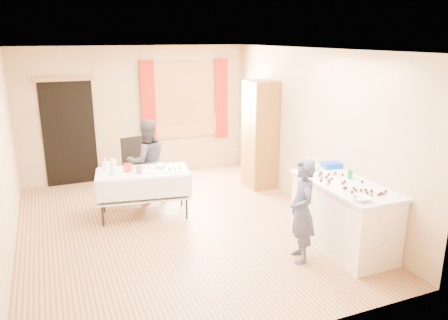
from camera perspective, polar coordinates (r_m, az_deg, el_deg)
name	(u,v)px	position (r m, az deg, el deg)	size (l,w,h in m)	color
floor	(179,228)	(6.69, -5.96, -8.80)	(4.50, 5.50, 0.02)	#9E7047
ceiling	(173,49)	(6.08, -6.68, 14.24)	(4.50, 5.50, 0.02)	white
wall_back	(137,113)	(8.89, -11.35, 6.05)	(4.50, 0.02, 2.60)	tan
wall_front	(267,214)	(3.81, 5.59, -7.01)	(4.50, 0.02, 2.60)	tan
wall_left	(0,160)	(6.06, -27.26, -0.01)	(0.02, 5.50, 2.60)	tan
wall_right	(311,131)	(7.20, 11.26, 3.77)	(0.02, 5.50, 2.60)	tan
window_frame	(185,100)	(9.06, -5.11, 7.76)	(1.32, 0.06, 1.52)	olive
window_pane	(185,101)	(9.05, -5.08, 7.75)	(1.20, 0.02, 1.40)	white
curtain_left	(148,103)	(8.82, -9.89, 7.36)	(0.28, 0.06, 1.65)	maroon
curtain_right	(221,99)	(9.28, -0.37, 8.01)	(0.28, 0.06, 1.65)	maroon
doorway	(69,133)	(8.76, -19.56, 3.30)	(0.95, 0.04, 2.00)	black
door_lintel	(64,79)	(8.59, -20.18, 9.91)	(1.05, 0.06, 0.08)	olive
cabinet	(260,135)	(8.18, 4.75, 3.32)	(0.50, 0.60, 2.00)	brown
counter	(343,215)	(6.13, 15.33, -6.97)	(0.76, 1.59, 0.91)	#F2DFCA
party_table	(144,189)	(7.02, -10.46, -3.76)	(1.53, 0.95, 0.75)	black
chair	(139,178)	(7.98, -11.11, -2.38)	(0.53, 0.53, 1.05)	black
girl	(302,211)	(5.58, 10.16, -6.56)	(0.43, 0.55, 1.34)	#292F4C
woman	(147,161)	(7.56, -9.97, -0.15)	(0.73, 0.58, 1.43)	black
soda_can	(350,174)	(6.15, 16.14, -1.82)	(0.07, 0.07, 0.12)	#0C8430
mixing_bowl	(361,199)	(5.39, 17.47, -4.83)	(0.23, 0.23, 0.05)	white
foam_block	(314,168)	(6.41, 11.70, -0.98)	(0.15, 0.10, 0.08)	white
blue_basket	(333,165)	(6.60, 13.99, -0.63)	(0.30, 0.20, 0.08)	#092CB9
pitcher	(113,168)	(6.80, -14.29, -0.96)	(0.11, 0.11, 0.22)	silver
cup_red	(128,168)	(6.92, -12.44, -0.97)	(0.18, 0.18, 0.12)	red
cup_rainbow	(139,170)	(6.79, -11.02, -1.28)	(0.12, 0.12, 0.11)	red
small_bowl	(161,166)	(7.04, -8.18, -0.74)	(0.23, 0.23, 0.06)	white
pastry_tray	(175,170)	(6.86, -6.46, -1.30)	(0.28, 0.20, 0.02)	white
bottle	(106,164)	(7.06, -15.18, -0.54)	(0.11, 0.12, 0.19)	white
cake_balls	(347,184)	(5.87, 15.72, -3.03)	(0.54, 1.04, 0.04)	#3F2314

